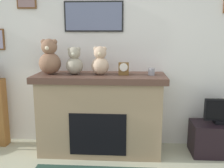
% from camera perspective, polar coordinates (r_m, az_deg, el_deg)
% --- Properties ---
extents(back_wall, '(5.20, 0.15, 2.60)m').
position_cam_1_polar(back_wall, '(3.68, 0.61, 6.85)').
color(back_wall, silver).
rests_on(back_wall, ground_plane).
extents(fireplace, '(1.69, 0.65, 1.05)m').
position_cam_1_polar(fireplace, '(3.49, -2.59, -6.36)').
color(fireplace, '#987F60').
rests_on(fireplace, ground_plane).
extents(tv_stand, '(0.75, 0.40, 0.43)m').
position_cam_1_polar(tv_stand, '(3.77, 22.57, -11.00)').
color(tv_stand, black).
rests_on(tv_stand, ground_plane).
extents(television, '(0.47, 0.14, 0.33)m').
position_cam_1_polar(television, '(3.66, 23.00, -5.71)').
color(television, black).
rests_on(television, tv_stand).
extents(candle_jar, '(0.08, 0.08, 0.09)m').
position_cam_1_polar(candle_jar, '(3.34, 8.62, 2.69)').
color(candle_jar, gray).
rests_on(candle_jar, fireplace).
extents(mantel_clock, '(0.13, 0.10, 0.16)m').
position_cam_1_polar(mantel_clock, '(3.32, 2.57, 3.37)').
color(mantel_clock, brown).
rests_on(mantel_clock, fireplace).
extents(teddy_bear_tan, '(0.28, 0.28, 0.45)m').
position_cam_1_polar(teddy_bear_tan, '(3.46, -13.46, 5.47)').
color(teddy_bear_tan, brown).
rests_on(teddy_bear_tan, fireplace).
extents(teddy_bear_cream, '(0.22, 0.22, 0.35)m').
position_cam_1_polar(teddy_bear_cream, '(3.38, -8.21, 4.77)').
color(teddy_bear_cream, gray).
rests_on(teddy_bear_cream, fireplace).
extents(teddy_bear_brown, '(0.22, 0.22, 0.36)m').
position_cam_1_polar(teddy_bear_brown, '(3.33, -2.61, 4.83)').
color(teddy_bear_brown, tan).
rests_on(teddy_bear_brown, fireplace).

